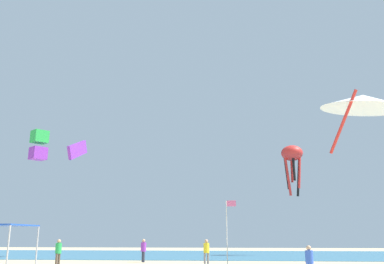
# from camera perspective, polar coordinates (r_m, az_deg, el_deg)

# --- Properties ---
(ocean_strip) EXTENTS (110.00, 23.48, 0.03)m
(ocean_strip) POSITION_cam_1_polar(r_m,az_deg,el_deg) (48.15, 1.68, -16.26)
(ocean_strip) COLOR teal
(ocean_strip) RESTS_ON ground
(person_near_tent) EXTENTS (0.43, 0.47, 1.79)m
(person_near_tent) POSITION_cam_1_polar(r_m,az_deg,el_deg) (32.00, -17.66, -14.99)
(person_near_tent) COLOR brown
(person_near_tent) RESTS_ON ground
(person_leftmost) EXTENTS (0.42, 0.44, 1.77)m
(person_leftmost) POSITION_cam_1_polar(r_m,az_deg,el_deg) (34.77, -6.59, -15.41)
(person_leftmost) COLOR #33384C
(person_leftmost) RESTS_ON ground
(person_central) EXTENTS (0.42, 0.42, 1.77)m
(person_central) POSITION_cam_1_polar(r_m,az_deg,el_deg) (31.80, 1.96, -15.65)
(person_central) COLOR slate
(person_central) RESTS_ON ground
(person_rightmost) EXTENTS (0.37, 0.41, 1.57)m
(person_rightmost) POSITION_cam_1_polar(r_m,az_deg,el_deg) (21.83, 15.62, -16.28)
(person_rightmost) COLOR slate
(person_rightmost) RESTS_ON ground
(banner_flag) EXTENTS (0.61, 0.06, 4.09)m
(banner_flag) POSITION_cam_1_polar(r_m,az_deg,el_deg) (25.78, 4.88, -12.92)
(banner_flag) COLOR silver
(banner_flag) RESTS_ON ground
(kite_octopus_red) EXTENTS (2.38, 2.38, 5.56)m
(kite_octopus_red) POSITION_cam_1_polar(r_m,az_deg,el_deg) (47.68, 13.41, -3.15)
(kite_octopus_red) COLOR red
(kite_parafoil_purple) EXTENTS (0.43, 4.54, 2.75)m
(kite_parafoil_purple) POSITION_cam_1_polar(r_m,az_deg,el_deg) (43.45, -15.25, -2.37)
(kite_parafoil_purple) COLOR purple
(kite_delta_white) EXTENTS (7.04, 7.05, 4.10)m
(kite_delta_white) POSITION_cam_1_polar(r_m,az_deg,el_deg) (27.74, 22.10, 3.78)
(kite_delta_white) COLOR white
(kite_box_green) EXTENTS (1.59, 1.59, 2.39)m
(kite_box_green) POSITION_cam_1_polar(r_m,az_deg,el_deg) (35.83, -20.04, -1.69)
(kite_box_green) COLOR green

